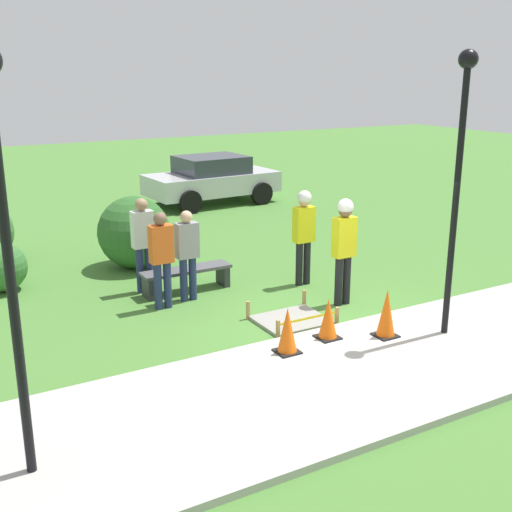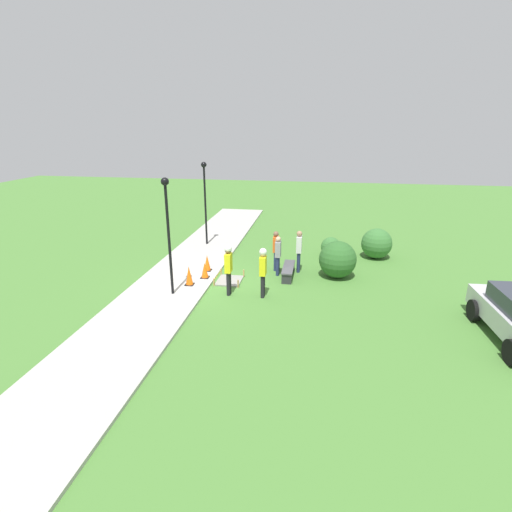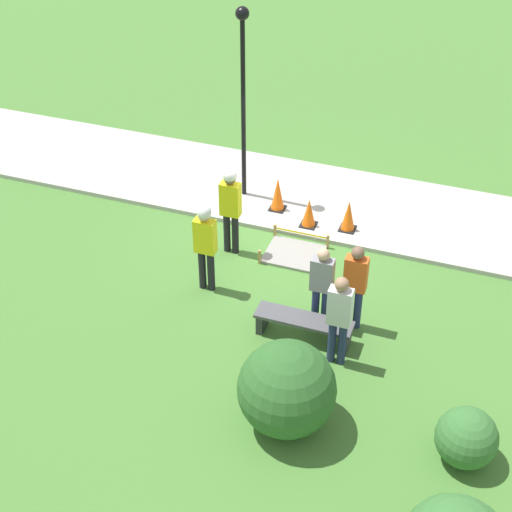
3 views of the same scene
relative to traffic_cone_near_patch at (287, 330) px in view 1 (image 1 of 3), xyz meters
name	(u,v)px [view 1 (image 1 of 3)]	position (x,y,z in m)	size (l,w,h in m)	color
ground_plane	(336,330)	(1.27, 0.52, -0.44)	(60.00, 60.00, 0.00)	#477A33
sidewalk	(398,362)	(1.27, -0.98, -0.39)	(28.00, 3.00, 0.10)	#ADAAA3
wet_concrete_patch	(292,320)	(0.82, 1.15, -0.41)	(1.19, 1.02, 0.32)	gray
traffic_cone_near_patch	(287,330)	(0.00, 0.00, 0.00)	(0.34, 0.34, 0.69)	black
traffic_cone_far_patch	(328,319)	(0.82, 0.13, -0.03)	(0.34, 0.34, 0.64)	black
traffic_cone_sidewalk_edge	(386,313)	(1.64, -0.26, 0.04)	(0.34, 0.34, 0.77)	black
park_bench	(187,275)	(-0.07, 3.46, -0.12)	(1.74, 0.44, 0.46)	#2D2D33
worker_supervisor	(304,228)	(2.09, 2.71, 0.70)	(0.40, 0.27, 1.88)	black
worker_assistant	(344,241)	(2.08, 1.43, 0.74)	(0.40, 0.28, 1.94)	black
bystander_in_orange_shirt	(162,255)	(-0.80, 2.84, 0.55)	(0.40, 0.23, 1.75)	navy
bystander_in_gray_shirt	(143,239)	(-0.77, 3.84, 0.59)	(0.40, 0.24, 1.81)	navy
bystander_in_white_shirt	(187,250)	(-0.24, 3.00, 0.51)	(0.40, 0.22, 1.68)	navy
lamppost_near	(460,157)	(2.55, -0.60, 2.42)	(0.28, 0.28, 4.27)	black
lamppost_far	(3,213)	(-3.84, -1.13, 2.38)	(0.28, 0.28, 4.20)	black
parked_car_silver	(212,179)	(4.01, 10.75, 0.34)	(4.14, 2.28, 1.50)	#BCBCC1
shrub_rounded_mid	(2,267)	(-3.11, 5.23, 0.03)	(0.94, 0.94, 0.94)	#387033
shrub_rounded_far	(134,232)	(-0.39, 5.46, 0.33)	(1.54, 1.54, 1.54)	#2D6028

